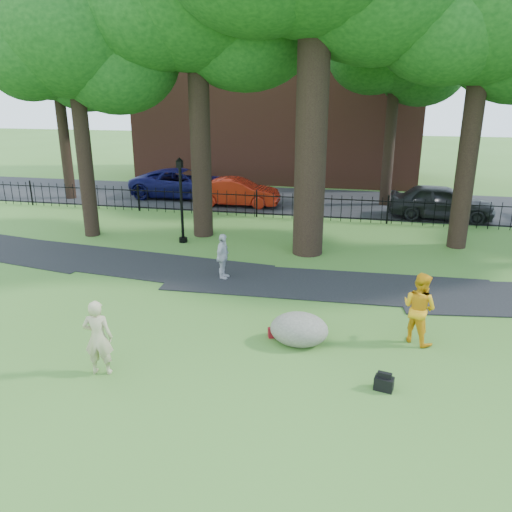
% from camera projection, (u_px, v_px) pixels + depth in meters
% --- Properties ---
extents(ground, '(120.00, 120.00, 0.00)m').
position_uv_depth(ground, '(273.00, 341.00, 11.95)').
color(ground, '#3F6A25').
rests_on(ground, ground).
extents(footpath, '(36.07, 3.85, 0.03)m').
position_uv_depth(footpath, '(328.00, 285.00, 15.36)').
color(footpath, black).
rests_on(footpath, ground).
extents(street, '(80.00, 7.00, 0.02)m').
position_uv_depth(street, '(327.00, 202.00, 26.78)').
color(street, black).
rests_on(street, ground).
extents(iron_fence, '(44.00, 0.04, 1.20)m').
position_uv_depth(iron_fence, '(320.00, 207.00, 22.89)').
color(iron_fence, black).
rests_on(iron_fence, ground).
extents(brick_building, '(18.00, 8.00, 12.00)m').
position_uv_depth(brick_building, '(280.00, 86.00, 33.11)').
color(brick_building, brown).
rests_on(brick_building, ground).
extents(tree_row, '(26.82, 7.96, 12.42)m').
position_uv_depth(tree_row, '(335.00, 15.00, 17.06)').
color(tree_row, black).
rests_on(tree_row, ground).
extents(woman, '(0.67, 0.50, 1.66)m').
position_uv_depth(woman, '(98.00, 338.00, 10.36)').
color(woman, tan).
rests_on(woman, ground).
extents(man, '(1.07, 1.05, 1.74)m').
position_uv_depth(man, '(419.00, 308.00, 11.68)').
color(man, orange).
rests_on(man, ground).
extents(pedestrian, '(0.44, 0.89, 1.47)m').
position_uv_depth(pedestrian, '(223.00, 257.00, 15.70)').
color(pedestrian, '#BCBBC1').
rests_on(pedestrian, ground).
extents(boulder, '(1.55, 1.28, 0.81)m').
position_uv_depth(boulder, '(299.00, 327.00, 11.77)').
color(boulder, slate).
rests_on(boulder, ground).
extents(lamppost, '(0.33, 0.33, 3.33)m').
position_uv_depth(lamppost, '(181.00, 202.00, 19.24)').
color(lamppost, black).
rests_on(lamppost, ground).
extents(backpack, '(0.41, 0.31, 0.28)m').
position_uv_depth(backpack, '(384.00, 384.00, 9.98)').
color(backpack, black).
rests_on(backpack, ground).
extents(red_bag, '(0.37, 0.30, 0.22)m').
position_uv_depth(red_bag, '(275.00, 333.00, 12.14)').
color(red_bag, maroon).
rests_on(red_bag, ground).
extents(red_sedan, '(4.38, 1.66, 1.43)m').
position_uv_depth(red_sedan, '(237.00, 192.00, 25.74)').
color(red_sedan, '#A71D0C').
rests_on(red_sedan, ground).
extents(navy_van, '(5.75, 2.73, 1.59)m').
position_uv_depth(navy_van, '(183.00, 184.00, 27.67)').
color(navy_van, '#0C0D3F').
rests_on(navy_van, ground).
extents(grey_car, '(4.84, 2.29, 1.60)m').
position_uv_depth(grey_car, '(441.00, 202.00, 23.11)').
color(grey_car, black).
rests_on(grey_car, ground).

